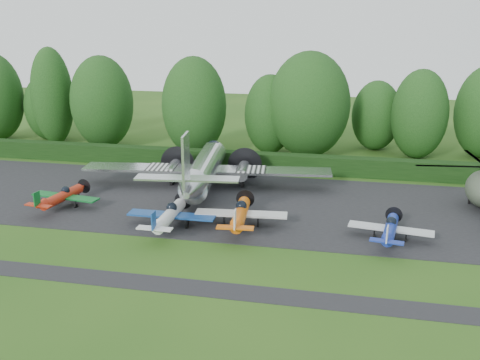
% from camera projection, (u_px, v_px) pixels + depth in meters
% --- Properties ---
extents(ground, '(160.00, 160.00, 0.00)m').
position_uv_depth(ground, '(227.00, 250.00, 38.99)').
color(ground, '#234B15').
rests_on(ground, ground).
extents(apron, '(70.00, 18.00, 0.01)m').
position_uv_depth(apron, '(252.00, 204.00, 48.35)').
color(apron, black).
rests_on(apron, ground).
extents(taxiway_verge, '(70.00, 2.00, 0.00)m').
position_uv_depth(taxiway_verge, '(205.00, 289.00, 33.38)').
color(taxiway_verge, black).
rests_on(taxiway_verge, ground).
extents(hedgerow, '(90.00, 1.60, 2.00)m').
position_uv_depth(hedgerow, '(270.00, 171.00, 58.64)').
color(hedgerow, black).
rests_on(hedgerow, ground).
extents(transport_plane, '(24.53, 18.81, 7.86)m').
position_uv_depth(transport_plane, '(204.00, 169.00, 51.32)').
color(transport_plane, silver).
rests_on(transport_plane, ground).
extents(light_plane_red, '(6.45, 6.78, 2.48)m').
position_uv_depth(light_plane_red, '(62.00, 196.00, 47.26)').
color(light_plane_red, '#AC250F').
rests_on(light_plane_red, ground).
extents(light_plane_white, '(7.16, 7.52, 2.75)m').
position_uv_depth(light_plane_white, '(170.00, 215.00, 42.51)').
color(light_plane_white, silver).
rests_on(light_plane_white, ground).
extents(light_plane_orange, '(7.43, 7.81, 2.86)m').
position_uv_depth(light_plane_orange, '(241.00, 214.00, 42.69)').
color(light_plane_orange, '#D05A0C').
rests_on(light_plane_orange, ground).
extents(light_plane_blue, '(6.32, 6.64, 2.43)m').
position_uv_depth(light_plane_blue, '(390.00, 229.00, 40.15)').
color(light_plane_blue, navy).
rests_on(light_plane_blue, ground).
extents(tree_0, '(7.75, 7.75, 11.87)m').
position_uv_depth(tree_0, '(194.00, 106.00, 64.03)').
color(tree_0, black).
rests_on(tree_0, ground).
extents(tree_1, '(6.14, 6.14, 8.88)m').
position_uv_depth(tree_1, '(48.00, 107.00, 72.40)').
color(tree_1, black).
rests_on(tree_1, ground).
extents(tree_2, '(6.55, 6.55, 10.54)m').
position_uv_depth(tree_2, '(420.00, 114.00, 62.59)').
color(tree_2, black).
rests_on(tree_2, ground).
extents(tree_3, '(6.18, 6.18, 9.69)m').
position_uv_depth(tree_3, '(270.00, 114.00, 64.99)').
color(tree_3, black).
rests_on(tree_3, ground).
extents(tree_6, '(6.05, 6.05, 8.75)m').
position_uv_depth(tree_6, '(376.00, 116.00, 66.82)').
color(tree_6, black).
rests_on(tree_6, ground).
extents(tree_8, '(9.66, 9.66, 12.54)m').
position_uv_depth(tree_8, '(309.00, 105.00, 62.99)').
color(tree_8, black).
rests_on(tree_8, ground).
extents(tree_9, '(7.86, 7.86, 11.71)m').
position_uv_depth(tree_9, '(102.00, 102.00, 67.48)').
color(tree_9, black).
rests_on(tree_9, ground).
extents(tree_11, '(5.31, 5.31, 12.63)m').
position_uv_depth(tree_11, '(52.00, 96.00, 69.35)').
color(tree_11, black).
rests_on(tree_11, ground).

